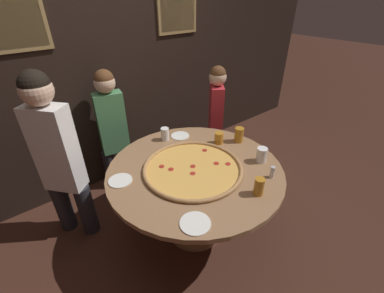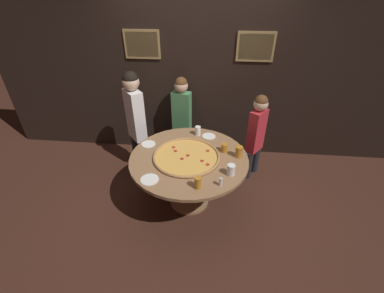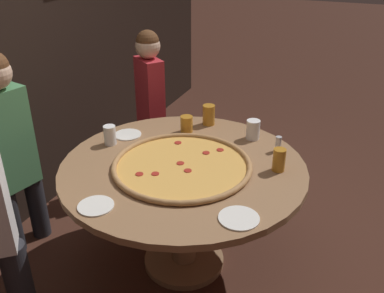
{
  "view_description": "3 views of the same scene",
  "coord_description": "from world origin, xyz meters",
  "px_view_note": "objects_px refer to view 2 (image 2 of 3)",
  "views": [
    {
      "loc": [
        -1.09,
        -1.3,
        1.99
      ],
      "look_at": [
        -0.0,
        0.04,
        0.93
      ],
      "focal_mm": 24.0,
      "sensor_mm": 36.0,
      "label": 1
    },
    {
      "loc": [
        0.27,
        -2.5,
        2.57
      ],
      "look_at": [
        0.04,
        0.02,
        0.88
      ],
      "focal_mm": 24.0,
      "sensor_mm": 36.0,
      "label": 2
    },
    {
      "loc": [
        -1.99,
        -0.88,
        1.97
      ],
      "look_at": [
        -0.01,
        -0.06,
        0.87
      ],
      "focal_mm": 40.0,
      "sensor_mm": 36.0,
      "label": 3
    }
  ],
  "objects_px": {
    "drink_cup_far_right": "(198,131)",
    "drink_cup_beside_pizza": "(239,152)",
    "giant_pizza": "(186,156)",
    "white_plate_near_front": "(209,136)",
    "diner_far_right": "(135,117)",
    "white_plate_right_side": "(150,180)",
    "white_plate_far_back": "(148,144)",
    "diner_centre_back": "(256,133)",
    "condiment_shaker": "(221,182)",
    "drink_cup_near_right": "(231,170)",
    "dining_table": "(189,167)",
    "diner_side_left": "(182,114)",
    "drink_cup_by_shaker": "(198,183)",
    "drink_cup_far_left": "(224,148)"
  },
  "relations": [
    {
      "from": "giant_pizza",
      "to": "diner_side_left",
      "type": "xyz_separation_m",
      "value": [
        -0.2,
        1.09,
        0.02
      ]
    },
    {
      "from": "drink_cup_far_right",
      "to": "white_plate_right_side",
      "type": "height_order",
      "value": "drink_cup_far_right"
    },
    {
      "from": "white_plate_near_front",
      "to": "condiment_shaker",
      "type": "bearing_deg",
      "value": -80.61
    },
    {
      "from": "drink_cup_near_right",
      "to": "diner_side_left",
      "type": "height_order",
      "value": "diner_side_left"
    },
    {
      "from": "diner_side_left",
      "to": "dining_table",
      "type": "bearing_deg",
      "value": 113.51
    },
    {
      "from": "giant_pizza",
      "to": "drink_cup_far_right",
      "type": "distance_m",
      "value": 0.55
    },
    {
      "from": "diner_far_right",
      "to": "white_plate_right_side",
      "type": "bearing_deg",
      "value": 161.7
    },
    {
      "from": "giant_pizza",
      "to": "white_plate_right_side",
      "type": "distance_m",
      "value": 0.57
    },
    {
      "from": "drink_cup_beside_pizza",
      "to": "diner_centre_back",
      "type": "distance_m",
      "value": 0.68
    },
    {
      "from": "white_plate_far_back",
      "to": "white_plate_right_side",
      "type": "bearing_deg",
      "value": -75.51
    },
    {
      "from": "drink_cup_beside_pizza",
      "to": "diner_centre_back",
      "type": "xyz_separation_m",
      "value": [
        0.28,
        0.61,
        -0.08
      ]
    },
    {
      "from": "drink_cup_beside_pizza",
      "to": "white_plate_near_front",
      "type": "height_order",
      "value": "drink_cup_beside_pizza"
    },
    {
      "from": "giant_pizza",
      "to": "diner_far_right",
      "type": "distance_m",
      "value": 1.1
    },
    {
      "from": "condiment_shaker",
      "to": "diner_far_right",
      "type": "relative_size",
      "value": 0.06
    },
    {
      "from": "white_plate_far_back",
      "to": "diner_far_right",
      "type": "distance_m",
      "value": 0.58
    },
    {
      "from": "drink_cup_beside_pizza",
      "to": "condiment_shaker",
      "type": "distance_m",
      "value": 0.58
    },
    {
      "from": "giant_pizza",
      "to": "drink_cup_near_right",
      "type": "height_order",
      "value": "drink_cup_near_right"
    },
    {
      "from": "drink_cup_far_left",
      "to": "white_plate_near_front",
      "type": "bearing_deg",
      "value": 120.84
    },
    {
      "from": "drink_cup_near_right",
      "to": "drink_cup_far_right",
      "type": "bearing_deg",
      "value": 117.53
    },
    {
      "from": "white_plate_right_side",
      "to": "diner_side_left",
      "type": "height_order",
      "value": "diner_side_left"
    },
    {
      "from": "drink_cup_near_right",
      "to": "condiment_shaker",
      "type": "relative_size",
      "value": 1.32
    },
    {
      "from": "diner_side_left",
      "to": "condiment_shaker",
      "type": "bearing_deg",
      "value": 123.07
    },
    {
      "from": "giant_pizza",
      "to": "drink_cup_beside_pizza",
      "type": "relative_size",
      "value": 5.75
    },
    {
      "from": "white_plate_far_back",
      "to": "diner_centre_back",
      "type": "bearing_deg",
      "value": 17.3
    },
    {
      "from": "dining_table",
      "to": "diner_far_right",
      "type": "bearing_deg",
      "value": 139.81
    },
    {
      "from": "diner_side_left",
      "to": "diner_centre_back",
      "type": "bearing_deg",
      "value": 171.4
    },
    {
      "from": "drink_cup_far_right",
      "to": "white_plate_near_front",
      "type": "bearing_deg",
      "value": -12.8
    },
    {
      "from": "giant_pizza",
      "to": "white_plate_far_back",
      "type": "distance_m",
      "value": 0.58
    },
    {
      "from": "drink_cup_near_right",
      "to": "white_plate_right_side",
      "type": "height_order",
      "value": "drink_cup_near_right"
    },
    {
      "from": "diner_centre_back",
      "to": "white_plate_right_side",
      "type": "bearing_deg",
      "value": -10.52
    },
    {
      "from": "giant_pizza",
      "to": "diner_centre_back",
      "type": "bearing_deg",
      "value": 36.86
    },
    {
      "from": "drink_cup_near_right",
      "to": "diner_centre_back",
      "type": "bearing_deg",
      "value": 67.92
    },
    {
      "from": "drink_cup_beside_pizza",
      "to": "white_plate_near_front",
      "type": "bearing_deg",
      "value": 130.84
    },
    {
      "from": "drink_cup_far_right",
      "to": "diner_side_left",
      "type": "distance_m",
      "value": 0.63
    },
    {
      "from": "drink_cup_beside_pizza",
      "to": "diner_side_left",
      "type": "distance_m",
      "value": 1.31
    },
    {
      "from": "white_plate_far_back",
      "to": "diner_far_right",
      "type": "relative_size",
      "value": 0.12
    },
    {
      "from": "drink_cup_far_right",
      "to": "drink_cup_near_right",
      "type": "relative_size",
      "value": 0.97
    },
    {
      "from": "drink_cup_far_right",
      "to": "drink_cup_beside_pizza",
      "type": "xyz_separation_m",
      "value": [
        0.53,
        -0.47,
        0.01
      ]
    },
    {
      "from": "dining_table",
      "to": "white_plate_near_front",
      "type": "xyz_separation_m",
      "value": [
        0.22,
        0.5,
        0.15
      ]
    },
    {
      "from": "giant_pizza",
      "to": "drink_cup_far_left",
      "type": "height_order",
      "value": "drink_cup_far_left"
    },
    {
      "from": "drink_cup_far_right",
      "to": "diner_side_left",
      "type": "height_order",
      "value": "diner_side_left"
    },
    {
      "from": "dining_table",
      "to": "white_plate_near_front",
      "type": "distance_m",
      "value": 0.57
    },
    {
      "from": "giant_pizza",
      "to": "diner_side_left",
      "type": "height_order",
      "value": "diner_side_left"
    },
    {
      "from": "white_plate_right_side",
      "to": "diner_far_right",
      "type": "xyz_separation_m",
      "value": [
        -0.47,
        1.17,
        0.13
      ]
    },
    {
      "from": "condiment_shaker",
      "to": "white_plate_far_back",
      "type": "bearing_deg",
      "value": 143.17
    },
    {
      "from": "dining_table",
      "to": "giant_pizza",
      "type": "xyz_separation_m",
      "value": [
        -0.03,
        -0.01,
        0.16
      ]
    },
    {
      "from": "white_plate_far_back",
      "to": "condiment_shaker",
      "type": "xyz_separation_m",
      "value": [
        0.94,
        -0.7,
        0.05
      ]
    },
    {
      "from": "diner_centre_back",
      "to": "drink_cup_far_left",
      "type": "bearing_deg",
      "value": -3.93
    },
    {
      "from": "giant_pizza",
      "to": "white_plate_near_front",
      "type": "bearing_deg",
      "value": 63.64
    },
    {
      "from": "dining_table",
      "to": "drink_cup_by_shaker",
      "type": "bearing_deg",
      "value": -74.31
    }
  ]
}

